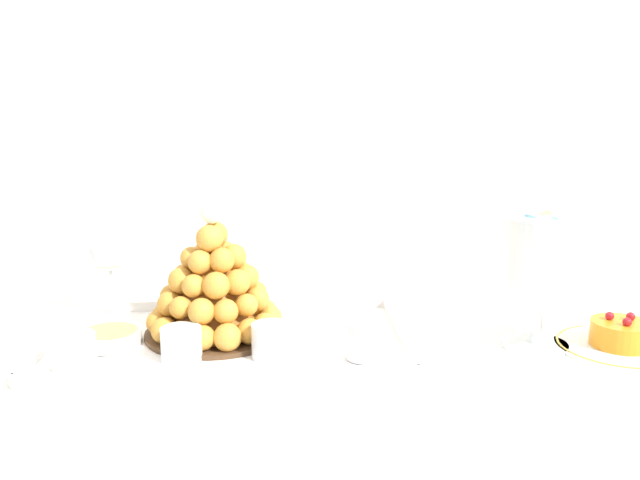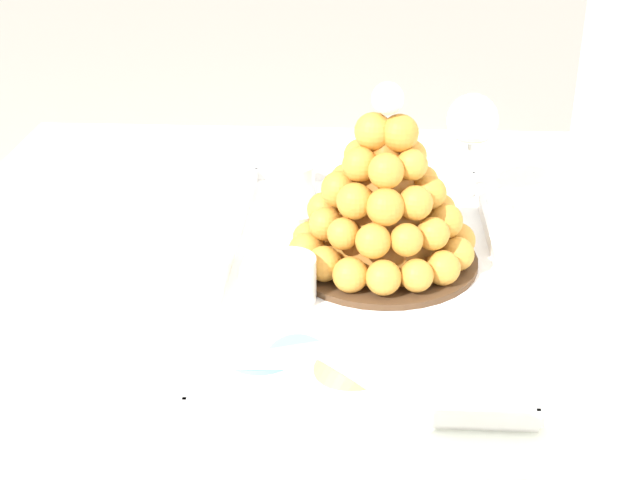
# 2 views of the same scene
# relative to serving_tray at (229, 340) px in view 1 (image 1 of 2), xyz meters

# --- Properties ---
(backdrop_wall) EXTENTS (4.80, 0.10, 2.50)m
(backdrop_wall) POSITION_rel_serving_tray_xyz_m (0.12, 0.82, 0.47)
(backdrop_wall) COLOR silver
(backdrop_wall) RESTS_ON ground_plane
(buffet_table) EXTENTS (1.32, 1.02, 0.77)m
(buffet_table) POSITION_rel_serving_tray_xyz_m (0.12, -0.07, -0.12)
(buffet_table) COLOR brown
(buffet_table) RESTS_ON ground_plane
(serving_tray) EXTENTS (0.57, 0.33, 0.02)m
(serving_tray) POSITION_rel_serving_tray_xyz_m (0.00, 0.00, 0.00)
(serving_tray) COLOR white
(serving_tray) RESTS_ON buffet_table
(croquembouche) EXTENTS (0.23, 0.23, 0.23)m
(croquembouche) POSITION_rel_serving_tray_xyz_m (-0.02, 0.02, 0.08)
(croquembouche) COLOR #4C331E
(croquembouche) RESTS_ON serving_tray
(dessert_cup_left) EXTENTS (0.06, 0.06, 0.05)m
(dessert_cup_left) POSITION_rel_serving_tray_xyz_m (-0.22, -0.10, 0.02)
(dessert_cup_left) COLOR silver
(dessert_cup_left) RESTS_ON serving_tray
(dessert_cup_mid_left) EXTENTS (0.06, 0.06, 0.05)m
(dessert_cup_mid_left) POSITION_rel_serving_tray_xyz_m (-0.06, -0.08, 0.03)
(dessert_cup_mid_left) COLOR silver
(dessert_cup_mid_left) RESTS_ON serving_tray
(dessert_cup_centre) EXTENTS (0.06, 0.06, 0.05)m
(dessert_cup_centre) POSITION_rel_serving_tray_xyz_m (0.07, -0.08, 0.03)
(dessert_cup_centre) COLOR silver
(dessert_cup_centre) RESTS_ON serving_tray
(dessert_cup_mid_right) EXTENTS (0.05, 0.05, 0.05)m
(dessert_cup_mid_right) POSITION_rel_serving_tray_xyz_m (0.21, -0.09, 0.03)
(dessert_cup_mid_right) COLOR silver
(dessert_cup_mid_right) RESTS_ON serving_tray
(creme_brulee_ramekin) EXTENTS (0.10, 0.10, 0.02)m
(creme_brulee_ramekin) POSITION_rel_serving_tray_xyz_m (-0.19, -0.01, 0.02)
(creme_brulee_ramekin) COLOR white
(creme_brulee_ramekin) RESTS_ON serving_tray
(macaron_goblet) EXTENTS (0.13, 0.13, 0.23)m
(macaron_goblet) POSITION_rel_serving_tray_xyz_m (0.50, -0.04, 0.13)
(macaron_goblet) COLOR white
(macaron_goblet) RESTS_ON buffet_table
(fruit_tart_plate) EXTENTS (0.20, 0.20, 0.06)m
(fruit_tart_plate) POSITION_rel_serving_tray_xyz_m (0.63, -0.06, 0.01)
(fruit_tart_plate) COLOR white
(fruit_tart_plate) RESTS_ON buffet_table
(wine_glass) EXTENTS (0.07, 0.07, 0.16)m
(wine_glass) POSITION_rel_serving_tray_xyz_m (-0.22, 0.14, 0.11)
(wine_glass) COLOR silver
(wine_glass) RESTS_ON buffet_table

